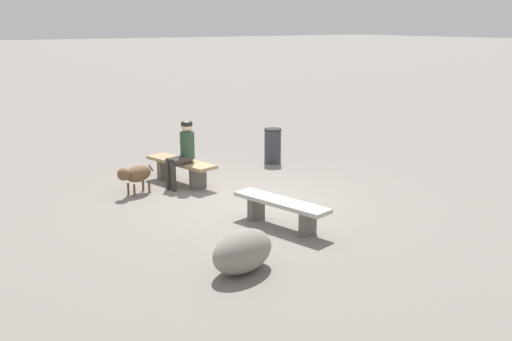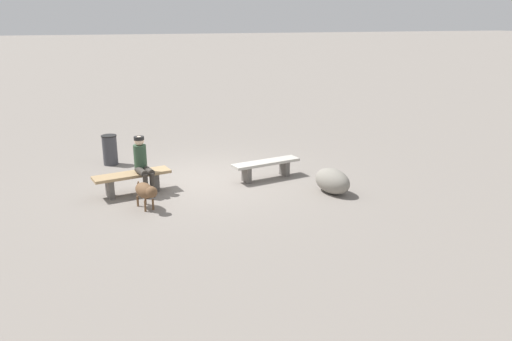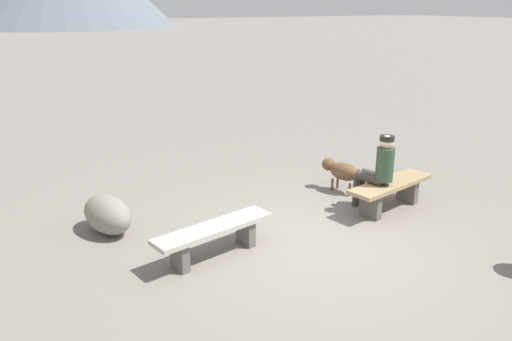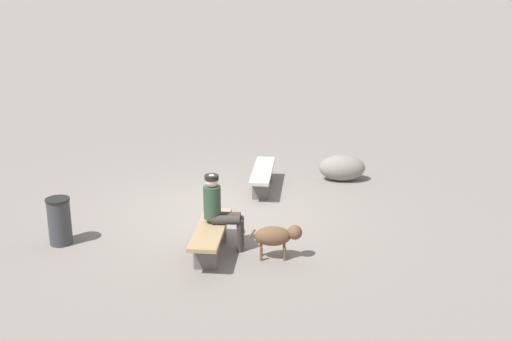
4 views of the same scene
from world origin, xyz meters
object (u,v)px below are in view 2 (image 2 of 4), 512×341
Objects in this scene: bench_right at (132,179)px; bench_left at (266,166)px; trash_bin at (110,150)px; seated_person at (142,162)px; dog at (146,191)px; boulder at (332,181)px.

bench_left is at bearing 169.97° from bench_right.
trash_bin is (3.58, -2.45, 0.08)m from bench_left.
bench_left is at bearing 169.14° from seated_person.
bench_right is 1.08m from dog.
trash_bin is at bearing -46.50° from bench_left.
seated_person is at bearing -8.52° from bench_left.
trash_bin is at bearing -39.85° from boulder.
bench_left is 1.37× the size of seated_person.
trash_bin is (0.37, -2.56, 0.06)m from bench_right.
bench_left is at bearing 92.80° from dog.
dog is (0.05, 0.99, -0.35)m from seated_person.
seated_person is at bearing 158.56° from dog.
boulder is at bearing 148.29° from seated_person.
seated_person is (2.96, 0.19, 0.41)m from bench_left.
dog is at bearing 98.86° from trash_bin.
trash_bin is at bearing 170.35° from dog.
bench_right is at bearing -17.20° from boulder.
seated_person is 1.62× the size of trash_bin.
seated_person is 1.05m from dog.
trash_bin is 6.07m from boulder.
dog is at bearing 9.20° from bench_left.
bench_left is 3.00m from seated_person.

